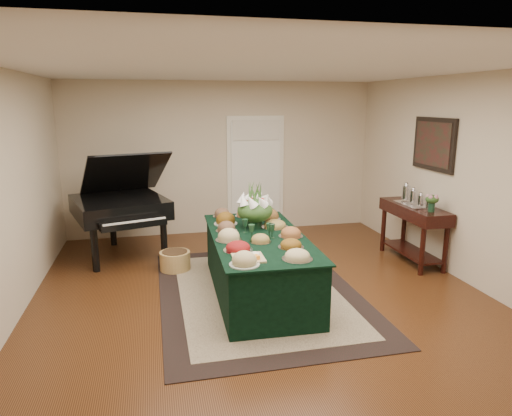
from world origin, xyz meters
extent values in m
plane|color=black|center=(0.00, 0.00, 0.00)|extent=(6.00, 6.00, 0.00)
cube|color=black|center=(-0.01, 0.11, 0.01)|extent=(2.43, 3.40, 0.01)
cube|color=#BFAE8F|center=(-0.01, 0.11, 0.01)|extent=(1.94, 2.91, 0.01)
cube|color=white|center=(0.60, 2.98, 1.05)|extent=(1.05, 0.04, 2.10)
cube|color=white|center=(0.60, 2.96, 1.00)|extent=(0.90, 0.06, 2.00)
cube|color=black|center=(-0.02, 0.09, 0.37)|extent=(1.11, 2.31, 0.74)
cube|color=black|center=(-0.02, 0.09, 0.74)|extent=(1.17, 2.38, 0.02)
cylinder|color=silver|center=(0.17, -0.85, 0.76)|extent=(0.32, 0.32, 0.01)
ellipsoid|color=beige|center=(0.17, -0.85, 0.80)|extent=(0.26, 0.26, 0.08)
cylinder|color=silver|center=(0.23, -0.46, 0.76)|extent=(0.29, 0.29, 0.01)
ellipsoid|color=brown|center=(0.23, -0.46, 0.80)|extent=(0.24, 0.24, 0.07)
cylinder|color=silver|center=(-0.31, 1.11, 0.76)|extent=(0.26, 0.26, 0.01)
ellipsoid|color=brown|center=(-0.31, 1.11, 0.81)|extent=(0.22, 0.22, 0.09)
cylinder|color=silver|center=(0.35, 1.11, 0.76)|extent=(0.28, 0.28, 0.01)
ellipsoid|color=#315716|center=(0.35, 1.11, 0.80)|extent=(0.23, 0.23, 0.08)
cylinder|color=silver|center=(-0.37, 0.36, 0.76)|extent=(0.27, 0.27, 0.01)
ellipsoid|color=brown|center=(-0.37, 0.36, 0.81)|extent=(0.22, 0.22, 0.09)
cylinder|color=#AFB8AE|center=(-0.32, 0.71, 0.76)|extent=(0.31, 0.31, 0.01)
ellipsoid|color=brown|center=(-0.32, 0.71, 0.82)|extent=(0.26, 0.26, 0.11)
cylinder|color=silver|center=(0.35, -0.05, 0.76)|extent=(0.30, 0.30, 0.01)
ellipsoid|color=#A66030|center=(0.35, -0.05, 0.81)|extent=(0.24, 0.24, 0.08)
cylinder|color=silver|center=(-0.37, -0.43, 0.76)|extent=(0.33, 0.33, 0.01)
ellipsoid|color=maroon|center=(-0.37, -0.43, 0.80)|extent=(0.27, 0.27, 0.07)
cylinder|color=#AFB8AE|center=(-0.39, -0.88, 0.76)|extent=(0.31, 0.31, 0.01)
ellipsoid|color=beige|center=(-0.39, -0.88, 0.82)|extent=(0.25, 0.25, 0.10)
cylinder|color=silver|center=(-0.40, -0.03, 0.76)|extent=(0.31, 0.31, 0.01)
ellipsoid|color=beige|center=(-0.40, -0.03, 0.82)|extent=(0.26, 0.26, 0.10)
cylinder|color=silver|center=(-0.06, -0.19, 0.76)|extent=(0.26, 0.26, 0.01)
ellipsoid|color=#A98A43|center=(-0.06, -0.19, 0.80)|extent=(0.21, 0.21, 0.07)
cylinder|color=silver|center=(0.01, 1.06, 0.76)|extent=(0.27, 0.27, 0.01)
ellipsoid|color=#B87742|center=(0.01, 1.06, 0.80)|extent=(0.22, 0.22, 0.07)
cylinder|color=silver|center=(0.27, 0.39, 0.76)|extent=(0.35, 0.35, 0.01)
ellipsoid|color=#A98A43|center=(0.27, 0.39, 0.80)|extent=(0.28, 0.28, 0.07)
cylinder|color=silver|center=(0.31, 0.80, 0.76)|extent=(0.30, 0.30, 0.01)
ellipsoid|color=brown|center=(0.31, 0.80, 0.82)|extent=(0.24, 0.24, 0.11)
cube|color=tan|center=(-0.31, -0.71, 0.76)|extent=(0.33, 0.33, 0.02)
ellipsoid|color=white|center=(-0.37, -0.67, 0.81)|extent=(0.14, 0.14, 0.08)
ellipsoid|color=white|center=(-0.23, -0.66, 0.81)|extent=(0.12, 0.12, 0.07)
cube|color=orange|center=(-0.26, -0.79, 0.80)|extent=(0.11, 0.09, 0.05)
cylinder|color=#153521|center=(0.03, 0.48, 0.84)|extent=(0.18, 0.18, 0.18)
ellipsoid|color=#2F5522|center=(0.03, 0.48, 0.97)|extent=(0.46, 0.46, 0.30)
cylinder|color=black|center=(-2.08, 1.34, 0.32)|extent=(0.10, 0.10, 0.64)
cylinder|color=black|center=(-1.12, 1.63, 0.32)|extent=(0.10, 0.10, 0.64)
cylinder|color=black|center=(-1.93, 2.57, 0.32)|extent=(0.10, 0.10, 0.64)
cube|color=black|center=(-1.76, 2.01, 0.77)|extent=(1.62, 1.68, 0.27)
cube|color=black|center=(-1.53, 1.27, 0.69)|extent=(0.94, 0.47, 0.10)
cube|color=black|center=(-1.66, 2.19, 1.26)|extent=(1.46, 1.30, 0.71)
cylinder|color=#AC8245|center=(-0.99, 1.15, 0.13)|extent=(0.43, 0.43, 0.27)
cylinder|color=black|center=(2.31, 0.20, 0.34)|extent=(0.07, 0.07, 0.68)
cylinder|color=black|center=(2.68, 0.20, 0.34)|extent=(0.07, 0.07, 0.68)
cylinder|color=black|center=(2.31, 1.29, 0.34)|extent=(0.07, 0.07, 0.68)
cylinder|color=black|center=(2.68, 1.29, 0.34)|extent=(0.07, 0.07, 0.68)
cube|color=black|center=(2.50, 0.75, 0.77)|extent=(0.45, 1.29, 0.18)
cube|color=black|center=(2.50, 0.75, 0.15)|extent=(0.38, 1.14, 0.03)
cube|color=silver|center=(2.50, 0.79, 0.87)|extent=(0.34, 0.58, 0.02)
cylinder|color=#153521|center=(2.50, 0.34, 0.93)|extent=(0.09, 0.09, 0.13)
ellipsoid|color=#CB8398|center=(2.50, 0.34, 1.05)|extent=(0.20, 0.20, 0.13)
cube|color=black|center=(2.72, 0.75, 1.75)|extent=(0.04, 0.95, 0.75)
cube|color=#4D1419|center=(2.69, 0.75, 1.75)|extent=(0.01, 0.82, 0.62)
camera|label=1|loc=(-1.23, -5.09, 2.34)|focal=32.00mm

